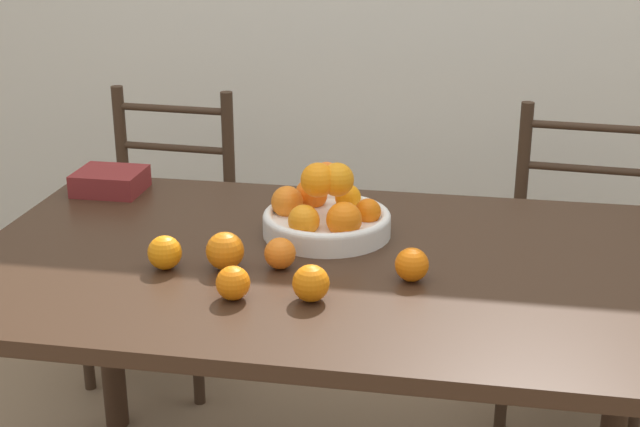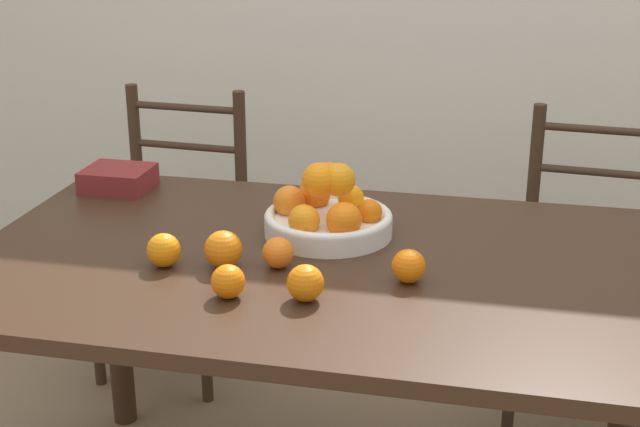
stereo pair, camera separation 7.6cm
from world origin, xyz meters
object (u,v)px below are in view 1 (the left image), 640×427
(chair_right, at_px, (578,267))
(orange_loose_2, at_px, (233,283))
(fruit_bowl, at_px, (326,213))
(orange_loose_5, at_px, (225,251))
(orange_loose_1, at_px, (412,265))
(chair_left, at_px, (163,238))
(orange_loose_0, at_px, (280,253))
(orange_loose_3, at_px, (309,283))
(orange_loose_4, at_px, (165,253))
(book_stack, at_px, (110,181))

(chair_right, bearing_deg, orange_loose_2, -123.21)
(fruit_bowl, distance_m, chair_right, 1.00)
(orange_loose_2, relative_size, orange_loose_5, 0.84)
(orange_loose_1, distance_m, orange_loose_2, 0.37)
(orange_loose_5, xyz_separation_m, chair_left, (-0.48, 0.89, -0.36))
(orange_loose_0, xyz_separation_m, orange_loose_1, (0.28, -0.01, 0.00))
(orange_loose_3, height_order, orange_loose_4, same)
(orange_loose_4, bearing_deg, orange_loose_5, 9.80)
(fruit_bowl, bearing_deg, chair_left, 135.18)
(orange_loose_4, xyz_separation_m, book_stack, (-0.32, 0.46, -0.01))
(chair_right, bearing_deg, orange_loose_4, -132.67)
(orange_loose_2, xyz_separation_m, book_stack, (-0.50, 0.58, -0.00))
(fruit_bowl, distance_m, orange_loose_5, 0.30)
(orange_loose_0, height_order, orange_loose_5, orange_loose_5)
(book_stack, bearing_deg, orange_loose_1, -27.13)
(fruit_bowl, bearing_deg, orange_loose_2, -107.79)
(book_stack, bearing_deg, fruit_bowl, -18.32)
(orange_loose_3, distance_m, orange_loose_5, 0.24)
(orange_loose_2, bearing_deg, chair_right, 52.61)
(chair_right, bearing_deg, book_stack, -156.73)
(orange_loose_2, distance_m, orange_loose_5, 0.15)
(chair_left, bearing_deg, chair_right, 3.09)
(book_stack, bearing_deg, orange_loose_4, -55.57)
(fruit_bowl, relative_size, orange_loose_4, 4.09)
(orange_loose_0, bearing_deg, chair_left, 124.49)
(orange_loose_3, relative_size, chair_right, 0.08)
(orange_loose_4, height_order, orange_loose_5, orange_loose_5)
(orange_loose_2, bearing_deg, orange_loose_3, 7.81)
(orange_loose_4, bearing_deg, orange_loose_2, -33.10)
(chair_right, bearing_deg, orange_loose_5, -129.35)
(orange_loose_1, relative_size, chair_left, 0.08)
(orange_loose_4, relative_size, chair_right, 0.08)
(orange_loose_2, relative_size, book_stack, 0.39)
(orange_loose_2, relative_size, orange_loose_3, 0.93)
(fruit_bowl, relative_size, chair_left, 0.33)
(orange_loose_5, height_order, chair_right, chair_right)
(orange_loose_0, bearing_deg, orange_loose_3, -58.09)
(fruit_bowl, distance_m, orange_loose_0, 0.22)
(orange_loose_0, height_order, orange_loose_2, same)
(orange_loose_0, height_order, orange_loose_1, orange_loose_1)
(chair_left, bearing_deg, orange_loose_2, -59.44)
(chair_left, bearing_deg, orange_loose_3, -52.79)
(orange_loose_0, distance_m, orange_loose_3, 0.17)
(chair_left, height_order, chair_right, same)
(orange_loose_0, relative_size, chair_right, 0.07)
(orange_loose_3, distance_m, book_stack, 0.86)
(orange_loose_4, bearing_deg, book_stack, 124.43)
(orange_loose_3, xyz_separation_m, book_stack, (-0.65, 0.56, -0.01))
(orange_loose_4, bearing_deg, orange_loose_1, 3.48)
(orange_loose_0, distance_m, orange_loose_5, 0.12)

